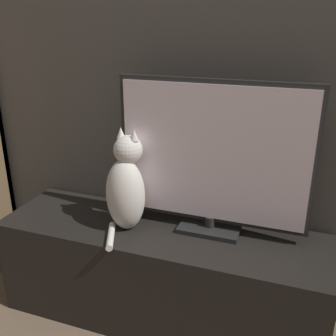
% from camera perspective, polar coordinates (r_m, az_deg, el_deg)
% --- Properties ---
extents(wall_back, '(4.80, 0.05, 2.60)m').
position_cam_1_polar(wall_back, '(1.70, 1.81, 21.04)').
color(wall_back, '#47423D').
rests_on(wall_back, ground_plane).
extents(tv_stand, '(1.41, 0.41, 0.45)m').
position_cam_1_polar(tv_stand, '(1.82, -1.12, -15.12)').
color(tv_stand, black).
rests_on(tv_stand, ground_plane).
extents(tv, '(0.79, 0.15, 0.63)m').
position_cam_1_polar(tv, '(1.57, 6.53, 1.42)').
color(tv, black).
rests_on(tv, tv_stand).
extents(cat, '(0.19, 0.30, 0.43)m').
position_cam_1_polar(cat, '(1.64, -6.07, -2.83)').
color(cat, silver).
rests_on(cat, tv_stand).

